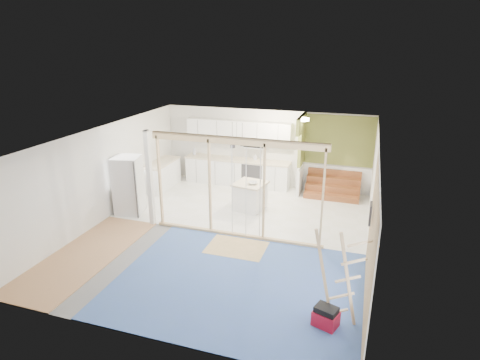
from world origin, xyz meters
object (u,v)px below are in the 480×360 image
(island, at_px, (250,197))
(fridge, at_px, (129,185))
(ladder, at_px, (339,279))
(toolbox, at_px, (326,317))

(island, bearing_deg, fridge, -147.73)
(island, bearing_deg, ladder, -46.15)
(fridge, bearing_deg, ladder, -40.82)
(toolbox, bearing_deg, fridge, 171.03)
(island, distance_m, ladder, 5.28)
(ladder, bearing_deg, island, 101.06)
(fridge, xyz_separation_m, island, (3.23, 1.27, -0.43))
(toolbox, xyz_separation_m, ladder, (0.15, 0.11, 0.74))
(toolbox, height_order, ladder, ladder)
(fridge, distance_m, toolbox, 6.80)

